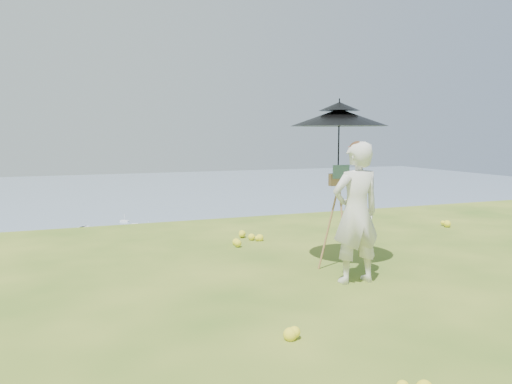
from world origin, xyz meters
name	(u,v)px	position (x,y,z in m)	size (l,w,h in m)	color
shoreline_tier	(110,374)	(0.00, 75.00, -36.00)	(170.00, 28.00, 8.00)	slate
bay_water	(78,212)	(0.00, 240.00, -34.00)	(700.00, 700.00, 0.00)	slate
slope_trees	(146,347)	(0.00, 35.00, -15.00)	(110.00, 50.00, 6.00)	#215118
harbor_town	(108,334)	(0.00, 75.00, -29.50)	(110.00, 22.00, 5.00)	silver
moored_boats	(43,250)	(-12.50, 161.00, -33.65)	(140.00, 140.00, 0.70)	white
painter	(356,213)	(-2.17, 1.69, 0.90)	(0.66, 0.43, 1.81)	silver
field_easel	(338,218)	(-2.06, 2.30, 0.74)	(0.56, 0.56, 1.48)	#A57745
sun_umbrella	(339,141)	(-2.06, 2.33, 1.80)	(1.33, 1.33, 1.16)	black
painter_cap	(358,146)	(-2.17, 1.69, 1.75)	(0.21, 0.25, 0.10)	#CC707A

